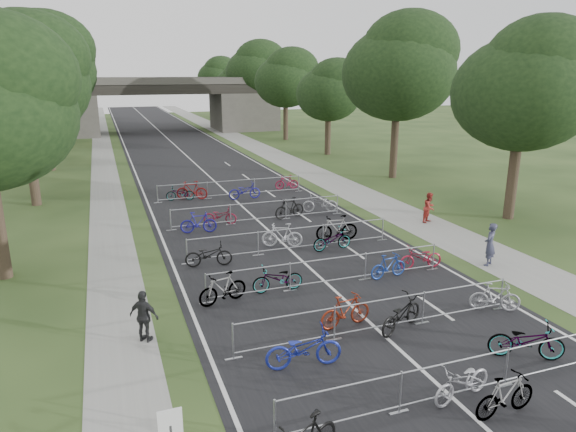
% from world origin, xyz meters
% --- Properties ---
extents(road, '(11.00, 140.00, 0.01)m').
position_xyz_m(road, '(0.00, 50.00, 0.01)').
color(road, black).
rests_on(road, ground).
extents(sidewalk_right, '(3.00, 140.00, 0.01)m').
position_xyz_m(sidewalk_right, '(8.00, 50.00, 0.01)').
color(sidewalk_right, gray).
rests_on(sidewalk_right, ground).
extents(sidewalk_left, '(2.00, 140.00, 0.01)m').
position_xyz_m(sidewalk_left, '(-7.50, 50.00, 0.01)').
color(sidewalk_left, gray).
rests_on(sidewalk_left, ground).
extents(lane_markings, '(0.12, 140.00, 0.00)m').
position_xyz_m(lane_markings, '(0.00, 50.00, 0.00)').
color(lane_markings, silver).
rests_on(lane_markings, ground).
extents(overpass_bridge, '(31.00, 8.00, 7.05)m').
position_xyz_m(overpass_bridge, '(0.00, 65.00, 3.53)').
color(overpass_bridge, '#46433E').
rests_on(overpass_bridge, ground).
extents(tree_right_0, '(7.17, 7.17, 10.93)m').
position_xyz_m(tree_right_0, '(13.11, 15.93, 6.92)').
color(tree_right_0, '#33261C').
rests_on(tree_right_0, ground).
extents(tree_left_1, '(7.56, 7.56, 11.53)m').
position_xyz_m(tree_left_1, '(-11.39, 27.93, 7.30)').
color(tree_left_1, '#33261C').
rests_on(tree_left_1, ground).
extents(tree_right_1, '(8.18, 8.18, 12.47)m').
position_xyz_m(tree_right_1, '(13.11, 27.93, 7.90)').
color(tree_right_1, '#33261C').
rests_on(tree_right_1, ground).
extents(tree_left_2, '(8.40, 8.40, 12.81)m').
position_xyz_m(tree_left_2, '(-11.39, 39.93, 8.12)').
color(tree_left_2, '#33261C').
rests_on(tree_left_2, ground).
extents(tree_right_2, '(6.16, 6.16, 9.39)m').
position_xyz_m(tree_right_2, '(13.11, 39.93, 5.95)').
color(tree_right_2, '#33261C').
rests_on(tree_right_2, ground).
extents(tree_left_3, '(6.72, 6.72, 10.25)m').
position_xyz_m(tree_left_3, '(-11.39, 51.93, 6.49)').
color(tree_left_3, '#33261C').
rests_on(tree_left_3, ground).
extents(tree_right_3, '(7.17, 7.17, 10.93)m').
position_xyz_m(tree_right_3, '(13.11, 51.93, 6.92)').
color(tree_right_3, '#33261C').
rests_on(tree_right_3, ground).
extents(tree_left_4, '(7.56, 7.56, 11.53)m').
position_xyz_m(tree_left_4, '(-11.39, 63.93, 7.30)').
color(tree_left_4, '#33261C').
rests_on(tree_left_4, ground).
extents(tree_right_4, '(8.18, 8.18, 12.47)m').
position_xyz_m(tree_right_4, '(13.11, 63.93, 7.90)').
color(tree_right_4, '#33261C').
rests_on(tree_right_4, ground).
extents(tree_left_5, '(8.40, 8.40, 12.81)m').
position_xyz_m(tree_left_5, '(-11.39, 75.93, 8.12)').
color(tree_left_5, '#33261C').
rests_on(tree_left_5, ground).
extents(tree_right_5, '(6.16, 6.16, 9.39)m').
position_xyz_m(tree_right_5, '(13.11, 75.93, 5.95)').
color(tree_right_5, '#33261C').
rests_on(tree_right_5, ground).
extents(tree_left_6, '(6.72, 6.72, 10.25)m').
position_xyz_m(tree_left_6, '(-11.39, 87.93, 6.49)').
color(tree_left_6, '#33261C').
rests_on(tree_left_6, ground).
extents(tree_right_6, '(7.17, 7.17, 10.93)m').
position_xyz_m(tree_right_6, '(13.11, 87.93, 6.92)').
color(tree_right_6, '#33261C').
rests_on(tree_right_6, ground).
extents(barrier_row_1, '(9.70, 0.08, 1.10)m').
position_xyz_m(barrier_row_1, '(0.00, 3.60, 0.55)').
color(barrier_row_1, '#A2A4AA').
rests_on(barrier_row_1, ground).
extents(barrier_row_2, '(9.70, 0.08, 1.10)m').
position_xyz_m(barrier_row_2, '(0.00, 7.20, 0.55)').
color(barrier_row_2, '#A2A4AA').
rests_on(barrier_row_2, ground).
extents(barrier_row_3, '(9.70, 0.08, 1.10)m').
position_xyz_m(barrier_row_3, '(0.00, 11.00, 0.55)').
color(barrier_row_3, '#A2A4AA').
rests_on(barrier_row_3, ground).
extents(barrier_row_4, '(9.70, 0.08, 1.10)m').
position_xyz_m(barrier_row_4, '(0.00, 15.00, 0.55)').
color(barrier_row_4, '#A2A4AA').
rests_on(barrier_row_4, ground).
extents(barrier_row_5, '(9.70, 0.08, 1.10)m').
position_xyz_m(barrier_row_5, '(0.00, 20.00, 0.55)').
color(barrier_row_5, '#A2A4AA').
rests_on(barrier_row_5, ground).
extents(barrier_row_6, '(9.70, 0.08, 1.10)m').
position_xyz_m(barrier_row_6, '(0.00, 26.00, 0.55)').
color(barrier_row_6, '#A2A4AA').
rests_on(barrier_row_6, ground).
extents(bike_5, '(1.93, 1.00, 0.97)m').
position_xyz_m(bike_5, '(0.16, 3.52, 0.48)').
color(bike_5, '#ACACB4').
rests_on(bike_5, ground).
extents(bike_6, '(1.76, 0.59, 1.04)m').
position_xyz_m(bike_6, '(0.69, 2.69, 0.52)').
color(bike_6, '#A2A4AA').
rests_on(bike_6, ground).
extents(bike_7, '(2.11, 1.62, 1.06)m').
position_xyz_m(bike_7, '(3.03, 4.48, 0.53)').
color(bike_7, '#A2A4AA').
rests_on(bike_7, ground).
extents(bike_8, '(2.18, 0.97, 1.11)m').
position_xyz_m(bike_8, '(-2.92, 6.17, 0.55)').
color(bike_8, navy).
rests_on(bike_8, ground).
extents(bike_9, '(1.84, 0.72, 1.08)m').
position_xyz_m(bike_9, '(-0.86, 7.84, 0.54)').
color(bike_9, maroon).
rests_on(bike_9, ground).
extents(bike_10, '(2.13, 1.51, 1.06)m').
position_xyz_m(bike_10, '(0.66, 7.07, 0.53)').
color(bike_10, black).
rests_on(bike_10, ground).
extents(bike_11, '(1.68, 1.17, 0.99)m').
position_xyz_m(bike_11, '(4.30, 7.14, 0.50)').
color(bike_11, '#A0A1A8').
rests_on(bike_11, ground).
extents(bike_12, '(1.89, 0.98, 1.09)m').
position_xyz_m(bike_12, '(-4.06, 10.82, 0.55)').
color(bike_12, '#A2A4AA').
rests_on(bike_12, ground).
extents(bike_13, '(1.90, 0.71, 0.99)m').
position_xyz_m(bike_13, '(-1.97, 11.09, 0.49)').
color(bike_13, '#A2A4AA').
rests_on(bike_13, ground).
extents(bike_14, '(1.65, 0.63, 0.97)m').
position_xyz_m(bike_14, '(2.46, 10.85, 0.49)').
color(bike_14, navy).
rests_on(bike_14, ground).
extents(bike_15, '(1.88, 0.79, 0.96)m').
position_xyz_m(bike_15, '(4.19, 11.23, 0.48)').
color(bike_15, maroon).
rests_on(bike_15, ground).
extents(bike_16, '(2.00, 0.97, 1.01)m').
position_xyz_m(bike_16, '(-3.81, 14.44, 0.50)').
color(bike_16, black).
rests_on(bike_16, ground).
extents(bike_17, '(1.92, 1.17, 1.12)m').
position_xyz_m(bike_17, '(-0.20, 15.68, 0.56)').
color(bike_17, '#B6B7BF').
rests_on(bike_17, ground).
extents(bike_18, '(1.90, 0.77, 0.98)m').
position_xyz_m(bike_18, '(1.77, 14.55, 0.49)').
color(bike_18, '#A2A4AA').
rests_on(bike_18, ground).
extents(bike_19, '(2.09, 0.83, 1.22)m').
position_xyz_m(bike_19, '(2.54, 15.68, 0.61)').
color(bike_19, '#A2A4AA').
rests_on(bike_19, ground).
extents(bike_20, '(1.85, 0.82, 1.07)m').
position_xyz_m(bike_20, '(-3.37, 19.09, 0.54)').
color(bike_20, navy).
rests_on(bike_20, ground).
extents(bike_21, '(1.82, 1.14, 0.90)m').
position_xyz_m(bike_21, '(-2.04, 20.24, 0.45)').
color(bike_21, maroon).
rests_on(bike_21, ground).
extents(bike_22, '(1.95, 1.00, 1.13)m').
position_xyz_m(bike_22, '(1.79, 20.11, 0.56)').
color(bike_22, black).
rests_on(bike_22, ground).
extents(bike_23, '(2.09, 1.20, 1.04)m').
position_xyz_m(bike_23, '(3.82, 20.63, 0.52)').
color(bike_23, gray).
rests_on(bike_23, ground).
extents(bike_24, '(1.80, 0.91, 0.90)m').
position_xyz_m(bike_24, '(-3.21, 26.14, 0.45)').
color(bike_24, '#A2A4AA').
rests_on(bike_24, ground).
extents(bike_25, '(2.01, 1.19, 1.16)m').
position_xyz_m(bike_25, '(-2.48, 26.17, 0.58)').
color(bike_25, maroon).
rests_on(bike_25, ground).
extents(bike_26, '(2.02, 0.71, 1.06)m').
position_xyz_m(bike_26, '(0.63, 25.13, 0.53)').
color(bike_26, navy).
rests_on(bike_26, ground).
extents(bike_27, '(1.65, 0.57, 0.97)m').
position_xyz_m(bike_27, '(4.07, 26.86, 0.49)').
color(bike_27, maroon).
rests_on(bike_27, ground).
extents(pedestrian_a, '(0.78, 0.72, 1.80)m').
position_xyz_m(pedestrian_a, '(7.04, 10.63, 0.90)').
color(pedestrian_a, '#32344B').
rests_on(pedestrian_a, ground).
extents(pedestrian_b, '(0.98, 0.91, 1.61)m').
position_xyz_m(pedestrian_b, '(8.44, 16.80, 0.80)').
color(pedestrian_b, '#A12A23').
rests_on(pedestrian_b, ground).
extents(pedestrian_c, '(0.98, 0.87, 1.59)m').
position_xyz_m(pedestrian_c, '(-6.80, 9.05, 0.80)').
color(pedestrian_c, black).
rests_on(pedestrian_c, ground).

